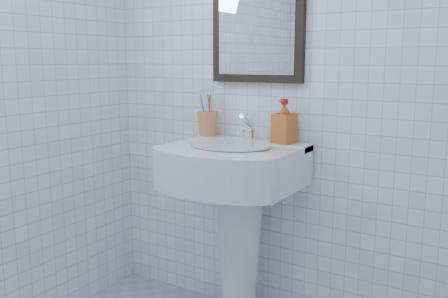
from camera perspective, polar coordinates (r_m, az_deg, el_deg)
The scene contains 6 objects.
wall_back at distance 2.45m, azimuth 8.36°, elevation 7.67°, with size 2.20×0.02×2.50m, color white.
washbasin at distance 2.46m, azimuth 1.46°, elevation -6.49°, with size 0.63×0.46×0.96m.
faucet at distance 2.48m, azimuth 2.83°, elevation 2.24°, with size 0.06×0.12×0.14m.
toothbrush_cup at distance 2.63m, azimuth -1.89°, elevation 2.91°, with size 0.11×0.11×0.13m, color #D87D3F, non-canonical shape.
soap_dispenser at distance 2.42m, azimuth 6.89°, elevation 3.15°, with size 0.09×0.10×0.21m, color #BC3F12.
wall_mirror at distance 2.53m, azimuth 3.82°, elevation 14.61°, with size 0.50×0.04×0.62m.
Camera 1 is at (0.98, -1.05, 1.35)m, focal length 40.00 mm.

